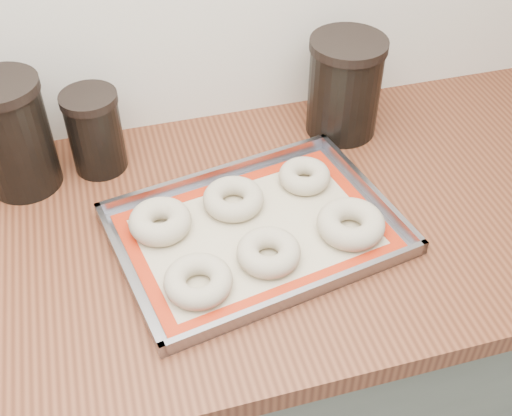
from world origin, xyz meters
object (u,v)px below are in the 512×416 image
object	(u,v)px
bagel_front_mid	(269,252)
bagel_back_mid	(233,199)
bagel_front_left	(198,281)
canister_right	(344,86)
bagel_back_right	(304,176)
canister_mid	(95,131)
bagel_front_right	(351,224)
baking_tray	(256,231)
canister_left	(13,135)
bagel_back_left	(160,221)

from	to	relation	value
bagel_front_mid	bagel_back_mid	size ratio (longest dim) A/B	0.97
bagel_front_left	canister_right	size ratio (longest dim) A/B	0.54
bagel_back_right	canister_mid	distance (m)	0.39
canister_mid	canister_right	world-z (taller)	canister_right
canister_right	bagel_back_right	bearing A→B (deg)	-130.91
bagel_front_left	bagel_back_right	world-z (taller)	same
bagel_front_mid	canister_right	world-z (taller)	canister_right
bagel_front_right	baking_tray	bearing A→B (deg)	164.37
bagel_front_left	canister_right	world-z (taller)	canister_right
canister_right	bagel_front_right	bearing A→B (deg)	-108.11
bagel_front_left	bagel_front_mid	size ratio (longest dim) A/B	1.03
canister_right	canister_left	bearing A→B (deg)	-179.71
baking_tray	bagel_front_left	size ratio (longest dim) A/B	4.81
bagel_front_right	bagel_back_right	distance (m)	0.15
baking_tray	bagel_front_mid	xyz separation A→B (m)	(0.00, -0.07, 0.02)
canister_mid	canister_right	xyz separation A→B (m)	(0.48, -0.01, 0.02)
baking_tray	bagel_front_right	distance (m)	0.16
bagel_front_left	bagel_front_right	xyz separation A→B (m)	(0.27, 0.05, 0.00)
baking_tray	canister_right	distance (m)	0.36
bagel_back_right	canister_left	bearing A→B (deg)	163.55
bagel_back_right	canister_right	world-z (taller)	canister_right
baking_tray	canister_right	world-z (taller)	canister_right
bagel_front_right	canister_left	xyz separation A→B (m)	(-0.52, 0.29, 0.08)
baking_tray	canister_left	xyz separation A→B (m)	(-0.37, 0.24, 0.10)
bagel_back_mid	canister_right	bearing A→B (deg)	32.94
baking_tray	canister_right	bearing A→B (deg)	44.94
bagel_back_right	canister_left	size ratio (longest dim) A/B	0.44
bagel_front_left	bagel_back_left	xyz separation A→B (m)	(-0.03, 0.14, 0.00)
bagel_front_right	bagel_back_mid	size ratio (longest dim) A/B	1.07
canister_right	bagel_front_mid	bearing A→B (deg)	-128.01
baking_tray	canister_mid	world-z (taller)	canister_mid
bagel_front_left	bagel_back_right	size ratio (longest dim) A/B	1.14
bagel_front_right	canister_mid	world-z (taller)	canister_mid
bagel_back_mid	bagel_front_mid	bearing A→B (deg)	-80.72
bagel_front_left	canister_left	bearing A→B (deg)	126.55
bagel_back_mid	canister_mid	world-z (taller)	canister_mid
bagel_back_mid	canister_right	size ratio (longest dim) A/B	0.54
baking_tray	canister_right	xyz separation A→B (m)	(0.25, 0.25, 0.09)
canister_right	canister_mid	bearing A→B (deg)	178.83
bagel_back_mid	canister_left	distance (m)	0.40
bagel_front_right	bagel_back_left	size ratio (longest dim) A/B	1.08
bagel_front_mid	bagel_front_right	bearing A→B (deg)	9.12
bagel_back_left	baking_tray	bearing A→B (deg)	-17.72
bagel_back_mid	canister_right	world-z (taller)	canister_right
baking_tray	canister_mid	distance (m)	0.35
bagel_front_mid	bagel_back_mid	xyz separation A→B (m)	(-0.02, 0.14, -0.00)
bagel_front_right	canister_left	world-z (taller)	canister_left
baking_tray	bagel_back_mid	distance (m)	0.08
baking_tray	bagel_back_left	distance (m)	0.16
bagel_back_left	bagel_back_mid	world-z (taller)	bagel_back_left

